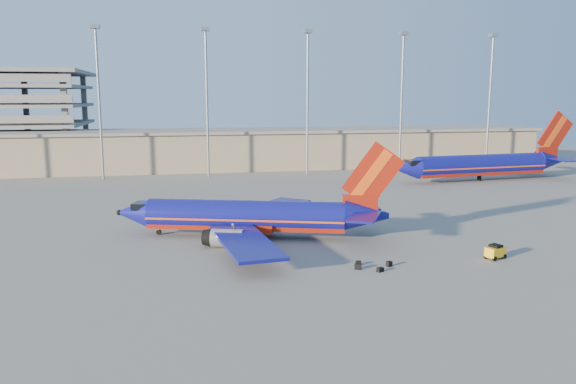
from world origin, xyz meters
name	(u,v)px	position (x,y,z in m)	size (l,w,h in m)	color
ground	(271,228)	(0.00, 0.00, 0.00)	(220.00, 220.00, 0.00)	slate
terminal_building	(273,148)	(10.00, 58.00, 4.32)	(122.00, 16.00, 8.50)	gray
light_mast_row	(258,87)	(5.00, 46.00, 17.55)	(101.60, 1.60, 28.65)	gray
aircraft_main	(253,217)	(-2.71, -3.76, 2.35)	(31.56, 29.89, 11.00)	navy
aircraft_second	(485,165)	(45.65, 30.59, 2.98)	(38.33, 14.87, 12.99)	navy
baggage_tug	(495,251)	(19.56, -16.75, 0.74)	(2.29, 1.86, 1.43)	yellow
luggage_pile	(372,266)	(6.65, -17.44, 0.23)	(3.82, 2.80, 0.52)	black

